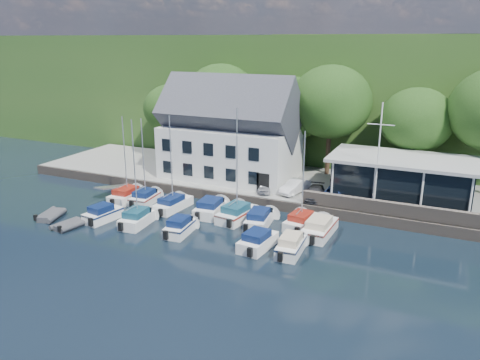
{
  "coord_description": "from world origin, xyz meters",
  "views": [
    {
      "loc": [
        14.62,
        -28.18,
        15.58
      ],
      "look_at": [
        -2.38,
        9.0,
        3.18
      ],
      "focal_mm": 35.0,
      "sensor_mm": 36.0,
      "label": 1
    }
  ],
  "objects_px": {
    "club_pavilion": "(402,179)",
    "boat_r1_5": "(260,217)",
    "car_blue": "(334,193)",
    "boat_r1_2": "(171,167)",
    "boat_r1_6": "(303,180)",
    "dinghy_0": "(51,214)",
    "harbor_building": "(230,137)",
    "boat_r2_0": "(103,212)",
    "car_white": "(295,186)",
    "car_silver": "(266,186)",
    "car_dgrey": "(315,193)",
    "dinghy_1": "(69,224)",
    "boat_r1_3": "(211,206)",
    "boat_r1_4": "(237,169)",
    "boat_r1_7": "(320,226)",
    "boat_r1_1": "(144,162)",
    "boat_r2_2": "(180,225)",
    "boat_r1_0": "(125,159)",
    "boat_r2_3": "(258,239)",
    "boat_r2_4": "(292,243)",
    "flagpole": "(378,157)",
    "boat_r2_1": "(135,175)"
  },
  "relations": [
    {
      "from": "dinghy_0",
      "to": "boat_r2_3",
      "type": "bearing_deg",
      "value": -10.53
    },
    {
      "from": "boat_r1_0",
      "to": "boat_r1_4",
      "type": "xyz_separation_m",
      "value": [
        12.22,
        -0.26,
        0.45
      ]
    },
    {
      "from": "boat_r1_3",
      "to": "club_pavilion",
      "type": "bearing_deg",
      "value": 23.49
    },
    {
      "from": "club_pavilion",
      "to": "boat_r1_1",
      "type": "distance_m",
      "value": 24.5
    },
    {
      "from": "boat_r2_2",
      "to": "dinghy_1",
      "type": "relative_size",
      "value": 1.74
    },
    {
      "from": "boat_r1_0",
      "to": "boat_r2_0",
      "type": "height_order",
      "value": "boat_r1_0"
    },
    {
      "from": "boat_r1_0",
      "to": "boat_r2_3",
      "type": "xyz_separation_m",
      "value": [
        16.15,
        -4.91,
        -3.53
      ]
    },
    {
      "from": "harbor_building",
      "to": "boat_r2_0",
      "type": "distance_m",
      "value": 16.11
    },
    {
      "from": "flagpole",
      "to": "boat_r2_1",
      "type": "xyz_separation_m",
      "value": [
        -18.4,
        -10.02,
        -1.21
      ]
    },
    {
      "from": "club_pavilion",
      "to": "boat_r1_6",
      "type": "xyz_separation_m",
      "value": [
        -7.11,
        -8.01,
        1.2
      ]
    },
    {
      "from": "car_dgrey",
      "to": "dinghy_1",
      "type": "xyz_separation_m",
      "value": [
        -17.82,
        -13.28,
        -1.23
      ]
    },
    {
      "from": "boat_r1_1",
      "to": "boat_r2_2",
      "type": "relative_size",
      "value": 1.66
    },
    {
      "from": "harbor_building",
      "to": "club_pavilion",
      "type": "bearing_deg",
      "value": -1.59
    },
    {
      "from": "car_blue",
      "to": "boat_r2_0",
      "type": "height_order",
      "value": "car_blue"
    },
    {
      "from": "car_blue",
      "to": "boat_r2_4",
      "type": "bearing_deg",
      "value": -89.54
    },
    {
      "from": "boat_r1_4",
      "to": "boat_r2_2",
      "type": "relative_size",
      "value": 1.86
    },
    {
      "from": "boat_r1_0",
      "to": "boat_r2_2",
      "type": "relative_size",
      "value": 1.68
    },
    {
      "from": "boat_r1_3",
      "to": "boat_r1_5",
      "type": "xyz_separation_m",
      "value": [
        5.05,
        -0.53,
        -0.05
      ]
    },
    {
      "from": "car_silver",
      "to": "car_dgrey",
      "type": "relative_size",
      "value": 0.81
    },
    {
      "from": "car_silver",
      "to": "boat_r2_1",
      "type": "distance_m",
      "value": 13.37
    },
    {
      "from": "flagpole",
      "to": "dinghy_1",
      "type": "xyz_separation_m",
      "value": [
        -23.35,
        -13.05,
        -5.38
      ]
    },
    {
      "from": "car_white",
      "to": "boat_r2_2",
      "type": "xyz_separation_m",
      "value": [
        -6.22,
        -11.32,
        -0.92
      ]
    },
    {
      "from": "harbor_building",
      "to": "car_white",
      "type": "xyz_separation_m",
      "value": [
        8.34,
        -2.65,
        -3.7
      ]
    },
    {
      "from": "boat_r1_0",
      "to": "boat_r2_3",
      "type": "height_order",
      "value": "boat_r1_0"
    },
    {
      "from": "boat_r1_1",
      "to": "car_blue",
      "type": "bearing_deg",
      "value": 13.16
    },
    {
      "from": "car_blue",
      "to": "boat_r1_5",
      "type": "height_order",
      "value": "car_blue"
    },
    {
      "from": "boat_r1_2",
      "to": "dinghy_0",
      "type": "distance_m",
      "value": 11.61
    },
    {
      "from": "car_silver",
      "to": "boat_r2_4",
      "type": "relative_size",
      "value": 0.56
    },
    {
      "from": "dinghy_0",
      "to": "boat_r1_3",
      "type": "bearing_deg",
      "value": 12.35
    },
    {
      "from": "boat_r1_0",
      "to": "dinghy_1",
      "type": "height_order",
      "value": "boat_r1_0"
    },
    {
      "from": "boat_r1_2",
      "to": "boat_r2_1",
      "type": "xyz_separation_m",
      "value": [
        -0.7,
        -4.54,
        0.35
      ]
    },
    {
      "from": "car_white",
      "to": "boat_r2_1",
      "type": "relative_size",
      "value": 0.44
    },
    {
      "from": "boat_r1_3",
      "to": "boat_r1_5",
      "type": "height_order",
      "value": "boat_r1_3"
    },
    {
      "from": "boat_r1_0",
      "to": "boat_r1_1",
      "type": "distance_m",
      "value": 2.09
    },
    {
      "from": "boat_r1_2",
      "to": "boat_r1_6",
      "type": "distance_m",
      "value": 12.47
    },
    {
      "from": "car_dgrey",
      "to": "boat_r1_2",
      "type": "height_order",
      "value": "boat_r1_2"
    },
    {
      "from": "car_blue",
      "to": "boat_r1_1",
      "type": "relative_size",
      "value": 0.44
    },
    {
      "from": "club_pavilion",
      "to": "car_white",
      "type": "distance_m",
      "value": 9.99
    },
    {
      "from": "harbor_building",
      "to": "boat_r2_0",
      "type": "bearing_deg",
      "value": -111.62
    },
    {
      "from": "boat_r1_0",
      "to": "boat_r1_1",
      "type": "xyz_separation_m",
      "value": [
        2.08,
        0.15,
        -0.07
      ]
    },
    {
      "from": "boat_r1_6",
      "to": "boat_r2_0",
      "type": "height_order",
      "value": "boat_r1_6"
    },
    {
      "from": "boat_r1_4",
      "to": "boat_r1_7",
      "type": "relative_size",
      "value": 1.45
    },
    {
      "from": "car_white",
      "to": "car_silver",
      "type": "bearing_deg",
      "value": -148.91
    },
    {
      "from": "car_white",
      "to": "boat_r2_3",
      "type": "xyz_separation_m",
      "value": [
        0.73,
        -11.28,
        -0.91
      ]
    },
    {
      "from": "harbor_building",
      "to": "car_blue",
      "type": "distance_m",
      "value": 13.24
    },
    {
      "from": "boat_r1_2",
      "to": "boat_r2_1",
      "type": "relative_size",
      "value": 0.92
    },
    {
      "from": "harbor_building",
      "to": "boat_r1_5",
      "type": "relative_size",
      "value": 2.32
    },
    {
      "from": "boat_r2_0",
      "to": "boat_r1_7",
      "type": "bearing_deg",
      "value": 23.5
    },
    {
      "from": "club_pavilion",
      "to": "boat_r1_5",
      "type": "relative_size",
      "value": 2.13
    },
    {
      "from": "boat_r1_2",
      "to": "dinghy_0",
      "type": "height_order",
      "value": "boat_r1_2"
    }
  ]
}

